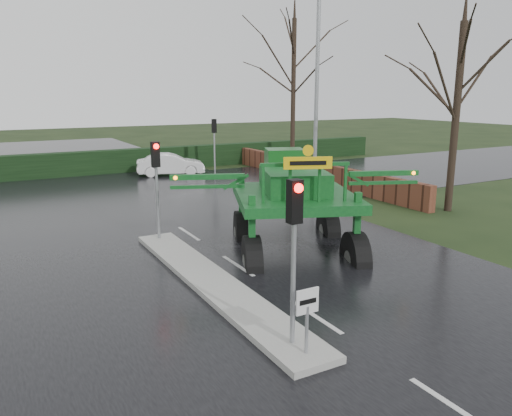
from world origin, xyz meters
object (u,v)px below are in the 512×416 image
traffic_signal_near (294,227)px  crop_sprayer (251,194)px  keep_left_sign (307,311)px  white_sedan (171,175)px  traffic_signal_mid (156,169)px  street_light_right (312,74)px  traffic_signal_far (214,134)px

traffic_signal_near → crop_sprayer: crop_sprayer is taller
keep_left_sign → traffic_signal_near: bearing=90.0°
keep_left_sign → white_sedan: keep_left_sign is taller
traffic_signal_mid → street_light_right: 11.05m
traffic_signal_far → crop_sprayer: bearing=69.4°
traffic_signal_far → street_light_right: 8.86m
keep_left_sign → traffic_signal_mid: size_ratio=0.38×
street_light_right → crop_sprayer: street_light_right is taller
traffic_signal_near → crop_sprayer: size_ratio=0.46×
traffic_signal_near → street_light_right: bearing=53.9°
keep_left_sign → traffic_signal_far: 22.93m
traffic_signal_mid → white_sedan: size_ratio=0.84×
keep_left_sign → traffic_signal_near: size_ratio=0.38×
traffic_signal_mid → crop_sprayer: 3.85m
keep_left_sign → traffic_signal_near: traffic_signal_near is taller
crop_sprayer → white_sedan: bearing=100.5°
traffic_signal_near → traffic_signal_far: (7.80, 21.02, 0.00)m
keep_left_sign → street_light_right: size_ratio=0.14×
keep_left_sign → crop_sprayer: size_ratio=0.18×
traffic_signal_near → traffic_signal_far: 22.42m
white_sedan → street_light_right: bearing=-138.9°
crop_sprayer → keep_left_sign: bearing=-86.1°
white_sedan → traffic_signal_mid: bearing=175.4°
street_light_right → traffic_signal_near: bearing=-126.1°
traffic_signal_near → street_light_right: street_light_right is taller
traffic_signal_near → traffic_signal_mid: size_ratio=1.00×
keep_left_sign → crop_sprayer: (1.83, 5.63, 1.09)m
traffic_signal_far → white_sedan: size_ratio=0.84×
traffic_signal_near → traffic_signal_mid: bearing=90.0°
traffic_signal_mid → traffic_signal_far: same height
traffic_signal_mid → white_sedan: bearing=68.9°
traffic_signal_near → traffic_signal_mid: same height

